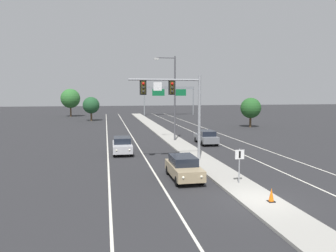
{
  "coord_description": "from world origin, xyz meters",
  "views": [
    {
      "loc": [
        -8.14,
        -15.86,
        5.9
      ],
      "look_at": [
        -3.2,
        9.77,
        3.2
      ],
      "focal_mm": 34.74,
      "sensor_mm": 36.0,
      "label": 1
    }
  ],
  "objects_px": {
    "car_oncoming_silver": "(122,145)",
    "tree_far_right_c": "(251,108)",
    "median_sign_post": "(239,161)",
    "traffic_cone_median_nose": "(271,195)",
    "overhead_signal_mast": "(178,100)",
    "highway_sign_gantry": "(169,91)",
    "car_oncoming_tan": "(184,167)",
    "tree_far_left_b": "(91,105)",
    "street_lamp_median": "(173,93)",
    "tree_far_left_a": "(70,98)",
    "car_receding_grey": "(206,137)"
  },
  "relations": [
    {
      "from": "street_lamp_median",
      "to": "tree_far_left_a",
      "type": "distance_m",
      "value": 47.8
    },
    {
      "from": "overhead_signal_mast",
      "to": "car_oncoming_silver",
      "type": "bearing_deg",
      "value": 133.68
    },
    {
      "from": "car_oncoming_silver",
      "to": "tree_far_right_c",
      "type": "relative_size",
      "value": 0.9
    },
    {
      "from": "overhead_signal_mast",
      "to": "street_lamp_median",
      "type": "bearing_deg",
      "value": 80.1
    },
    {
      "from": "traffic_cone_median_nose",
      "to": "car_oncoming_tan",
      "type": "bearing_deg",
      "value": 120.14
    },
    {
      "from": "tree_far_left_b",
      "to": "overhead_signal_mast",
      "type": "bearing_deg",
      "value": -78.24
    },
    {
      "from": "car_oncoming_silver",
      "to": "tree_far_left_b",
      "type": "distance_m",
      "value": 38.39
    },
    {
      "from": "tree_far_right_c",
      "to": "car_receding_grey",
      "type": "bearing_deg",
      "value": -128.86
    },
    {
      "from": "median_sign_post",
      "to": "car_receding_grey",
      "type": "height_order",
      "value": "median_sign_post"
    },
    {
      "from": "car_oncoming_tan",
      "to": "highway_sign_gantry",
      "type": "height_order",
      "value": "highway_sign_gantry"
    },
    {
      "from": "car_oncoming_silver",
      "to": "highway_sign_gantry",
      "type": "height_order",
      "value": "highway_sign_gantry"
    },
    {
      "from": "tree_far_left_a",
      "to": "street_lamp_median",
      "type": "bearing_deg",
      "value": -70.01
    },
    {
      "from": "median_sign_post",
      "to": "traffic_cone_median_nose",
      "type": "bearing_deg",
      "value": -86.32
    },
    {
      "from": "median_sign_post",
      "to": "highway_sign_gantry",
      "type": "distance_m",
      "value": 64.76
    },
    {
      "from": "street_lamp_median",
      "to": "tree_far_left_a",
      "type": "relative_size",
      "value": 1.47
    },
    {
      "from": "tree_far_right_c",
      "to": "tree_far_left_b",
      "type": "height_order",
      "value": "tree_far_right_c"
    },
    {
      "from": "median_sign_post",
      "to": "car_receding_grey",
      "type": "distance_m",
      "value": 16.69
    },
    {
      "from": "street_lamp_median",
      "to": "car_oncoming_tan",
      "type": "height_order",
      "value": "street_lamp_median"
    },
    {
      "from": "overhead_signal_mast",
      "to": "car_receding_grey",
      "type": "xyz_separation_m",
      "value": [
        5.32,
        8.69,
        -4.46
      ]
    },
    {
      "from": "street_lamp_median",
      "to": "highway_sign_gantry",
      "type": "height_order",
      "value": "street_lamp_median"
    },
    {
      "from": "overhead_signal_mast",
      "to": "tree_far_left_a",
      "type": "bearing_deg",
      "value": 104.34
    },
    {
      "from": "street_lamp_median",
      "to": "traffic_cone_median_nose",
      "type": "relative_size",
      "value": 13.51
    },
    {
      "from": "car_oncoming_tan",
      "to": "highway_sign_gantry",
      "type": "distance_m",
      "value": 63.22
    },
    {
      "from": "overhead_signal_mast",
      "to": "car_oncoming_silver",
      "type": "distance_m",
      "value": 7.83
    },
    {
      "from": "median_sign_post",
      "to": "overhead_signal_mast",
      "type": "bearing_deg",
      "value": 106.66
    },
    {
      "from": "car_oncoming_silver",
      "to": "tree_far_right_c",
      "type": "distance_m",
      "value": 30.45
    },
    {
      "from": "street_lamp_median",
      "to": "tree_far_left_a",
      "type": "bearing_deg",
      "value": 109.99
    },
    {
      "from": "car_oncoming_tan",
      "to": "tree_far_right_c",
      "type": "xyz_separation_m",
      "value": [
        19.09,
        30.38,
        2.45
      ]
    },
    {
      "from": "highway_sign_gantry",
      "to": "traffic_cone_median_nose",
      "type": "bearing_deg",
      "value": -96.59
    },
    {
      "from": "traffic_cone_median_nose",
      "to": "tree_far_left_b",
      "type": "height_order",
      "value": "tree_far_left_b"
    },
    {
      "from": "median_sign_post",
      "to": "traffic_cone_median_nose",
      "type": "relative_size",
      "value": 2.97
    },
    {
      "from": "overhead_signal_mast",
      "to": "median_sign_post",
      "type": "distance_m",
      "value": 8.85
    },
    {
      "from": "car_oncoming_silver",
      "to": "traffic_cone_median_nose",
      "type": "relative_size",
      "value": 6.08
    },
    {
      "from": "overhead_signal_mast",
      "to": "car_oncoming_tan",
      "type": "height_order",
      "value": "overhead_signal_mast"
    },
    {
      "from": "traffic_cone_median_nose",
      "to": "highway_sign_gantry",
      "type": "bearing_deg",
      "value": 83.41
    },
    {
      "from": "tree_far_right_c",
      "to": "tree_far_left_a",
      "type": "relative_size",
      "value": 0.74
    },
    {
      "from": "tree_far_right_c",
      "to": "tree_far_left_b",
      "type": "bearing_deg",
      "value": 146.58
    },
    {
      "from": "traffic_cone_median_nose",
      "to": "tree_far_right_c",
      "type": "relative_size",
      "value": 0.15
    },
    {
      "from": "tree_far_right_c",
      "to": "overhead_signal_mast",
      "type": "bearing_deg",
      "value": -126.42
    },
    {
      "from": "car_receding_grey",
      "to": "highway_sign_gantry",
      "type": "xyz_separation_m",
      "value": [
        5.06,
        47.7,
        5.34
      ]
    },
    {
      "from": "street_lamp_median",
      "to": "tree_far_left_a",
      "type": "xyz_separation_m",
      "value": [
        -16.33,
        44.91,
        -1.35
      ]
    },
    {
      "from": "tree_far_left_a",
      "to": "tree_far_left_b",
      "type": "bearing_deg",
      "value": -67.93
    },
    {
      "from": "car_receding_grey",
      "to": "traffic_cone_median_nose",
      "type": "bearing_deg",
      "value": -97.86
    },
    {
      "from": "car_oncoming_tan",
      "to": "tree_far_left_b",
      "type": "xyz_separation_m",
      "value": [
        -8.08,
        48.31,
        2.43
      ]
    },
    {
      "from": "highway_sign_gantry",
      "to": "tree_far_left_b",
      "type": "height_order",
      "value": "highway_sign_gantry"
    },
    {
      "from": "overhead_signal_mast",
      "to": "traffic_cone_median_nose",
      "type": "height_order",
      "value": "overhead_signal_mast"
    },
    {
      "from": "car_oncoming_silver",
      "to": "traffic_cone_median_nose",
      "type": "bearing_deg",
      "value": -66.47
    },
    {
      "from": "street_lamp_median",
      "to": "car_oncoming_tan",
      "type": "distance_m",
      "value": 17.83
    },
    {
      "from": "traffic_cone_median_nose",
      "to": "tree_far_left_a",
      "type": "relative_size",
      "value": 0.11
    },
    {
      "from": "tree_far_left_a",
      "to": "overhead_signal_mast",
      "type": "bearing_deg",
      "value": -75.66
    }
  ]
}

